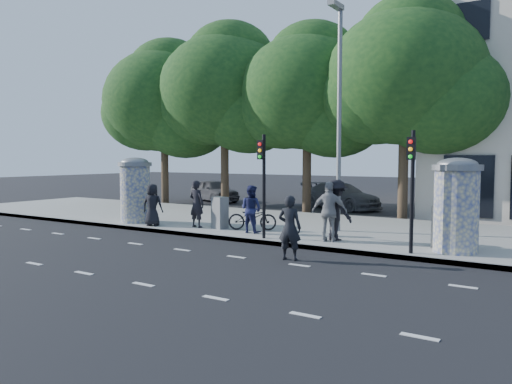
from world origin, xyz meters
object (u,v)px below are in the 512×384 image
Objects in this scene: ped_a at (152,205)px; car_right at (341,196)px; street_lamp at (339,101)px; ped_c at (251,209)px; ad_column_left at (135,188)px; bicycle at (252,217)px; ad_column_right at (456,203)px; traffic_pole_near at (263,175)px; ped_e at (329,212)px; car_left at (214,190)px; cabinet_left at (220,213)px; man_road at (290,228)px; traffic_pole_far at (412,179)px; ped_b at (197,204)px; cabinet_right at (442,227)px; ped_d at (336,210)px.

ped_a reaches higher than car_right.
street_lamp reaches higher than ped_c.
ad_column_left is 5.41m from bicycle.
ad_column_right is 13.31m from car_right.
traffic_pole_near reaches higher than ped_e.
ped_c is at bearing 140.27° from traffic_pole_near.
car_right is at bearing -64.55° from car_left.
ped_e is 3.52m from bicycle.
cabinet_left is at bearing 178.82° from ad_column_right.
traffic_pole_near is 3.11m from man_road.
traffic_pole_far is (11.40, -0.71, 0.69)m from ad_column_left.
ped_c is 0.40× the size of car_left.
cabinet_left is at bearing -162.18° from ped_b.
cabinet_right is at bearing 132.29° from ad_column_right.
ped_b reaches higher than car_left.
ped_d is 1.64× the size of cabinet_left.
ped_d is at bearing 15.32° from cabinet_left.
traffic_pole_near is 2.73× the size of cabinet_right.
traffic_pole_near is 2.60m from ped_d.
bicycle is at bearing 7.26° from ad_column_left.
ad_column_left reaches higher than car_left.
cabinet_left is 0.29× the size of car_left.
ped_a is 0.91× the size of man_road.
ped_e reaches higher than ped_c.
ad_column_right is (12.40, 0.20, 0.00)m from ad_column_left.
street_lamp reaches higher than cabinet_right.
ped_a is at bearing -158.61° from street_lamp.
ped_c is at bearing -151.97° from car_right.
ad_column_right is 3.67m from ped_d.
car_left is (-12.85, 10.42, -0.42)m from ped_d.
traffic_pole_far reaches higher than cabinet_left.
ped_a is at bearing 27.18° from ped_d.
car_left reaches higher than cabinet_left.
traffic_pole_near is at bearing -162.54° from bicycle.
car_left is (-8.13, 10.30, -0.04)m from cabinet_left.
street_lamp is 10.26m from car_right.
cabinet_right is at bearing -121.58° from car_right.
traffic_pole_far is 6.47m from bicycle.
traffic_pole_near and traffic_pole_far have the same top height.
ped_b is 1.07× the size of ped_c.
traffic_pole_near reaches higher than ped_d.
traffic_pole_near is 4.07m from street_lamp.
ped_b is (-4.89, -1.99, -3.75)m from street_lamp.
ad_column_left is at bearing 179.70° from car_right.
man_road is (0.65, -4.77, -3.90)m from street_lamp.
ped_a is 10.58m from cabinet_right.
traffic_pole_far is at bearing -122.32° from cabinet_right.
traffic_pole_far is 2.73× the size of cabinet_right.
car_right is (-1.13, 10.71, -0.28)m from ped_c.
traffic_pole_far is 2.03× the size of ped_c.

